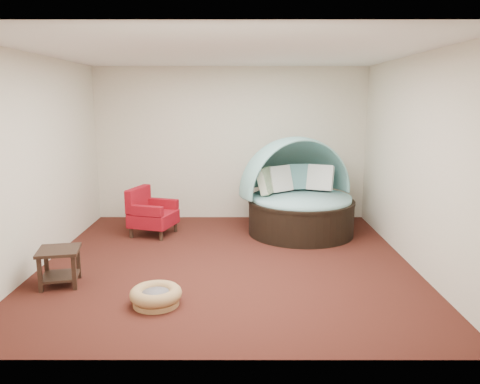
{
  "coord_description": "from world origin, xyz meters",
  "views": [
    {
      "loc": [
        0.18,
        -6.18,
        2.21
      ],
      "look_at": [
        0.17,
        0.6,
        0.87
      ],
      "focal_mm": 35.0,
      "sensor_mm": 36.0,
      "label": 1
    }
  ],
  "objects_px": {
    "pet_basket": "(156,296)",
    "side_table": "(59,262)",
    "red_armchair": "(151,213)",
    "canopy_daybed": "(298,189)"
  },
  "relations": [
    {
      "from": "canopy_daybed",
      "to": "side_table",
      "type": "height_order",
      "value": "canopy_daybed"
    },
    {
      "from": "canopy_daybed",
      "to": "pet_basket",
      "type": "relative_size",
      "value": 3.32
    },
    {
      "from": "red_armchair",
      "to": "side_table",
      "type": "bearing_deg",
      "value": -90.44
    },
    {
      "from": "canopy_daybed",
      "to": "red_armchair",
      "type": "height_order",
      "value": "canopy_daybed"
    },
    {
      "from": "red_armchair",
      "to": "canopy_daybed",
      "type": "bearing_deg",
      "value": 20.89
    },
    {
      "from": "pet_basket",
      "to": "side_table",
      "type": "relative_size",
      "value": 1.25
    },
    {
      "from": "red_armchair",
      "to": "pet_basket",
      "type": "bearing_deg",
      "value": -61.08
    },
    {
      "from": "pet_basket",
      "to": "side_table",
      "type": "xyz_separation_m",
      "value": [
        -1.26,
        0.56,
        0.19
      ]
    },
    {
      "from": "pet_basket",
      "to": "side_table",
      "type": "bearing_deg",
      "value": 156.05
    },
    {
      "from": "pet_basket",
      "to": "red_armchair",
      "type": "xyz_separation_m",
      "value": [
        -0.57,
        2.73,
        0.26
      ]
    }
  ]
}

